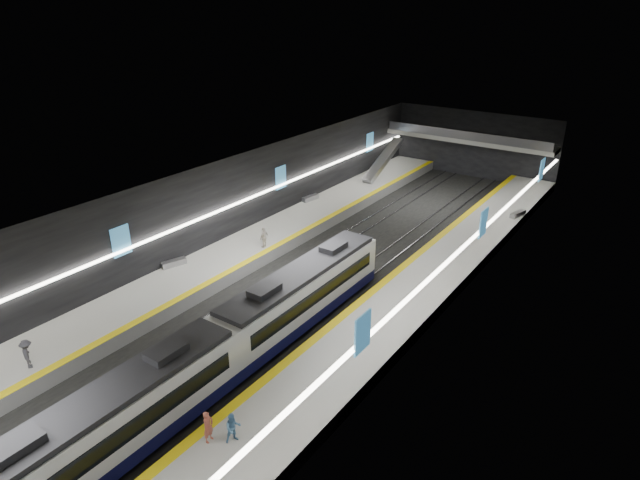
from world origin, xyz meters
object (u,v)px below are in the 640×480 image
Objects in this scene: bench_right_far at (518,214)px; passenger_right_b at (233,428)px; train at (223,347)px; escalator at (383,160)px; bench_left_far at (310,198)px; passenger_left_b at (28,354)px; passenger_left_a at (264,237)px; bench_left_near at (174,263)px; passenger_right_a at (208,427)px.

passenger_right_b is (-2.50, -36.74, 0.55)m from bench_right_far.
train is 38.13m from escalator.
passenger_left_b is at bearing -74.85° from bench_left_far.
bench_left_far is 1.11× the size of passenger_left_a.
escalator reaches higher than bench_left_near.
passenger_right_a is 1.16m from passenger_right_b.
bench_right_far is at bearing 71.27° from bench_left_near.
passenger_right_b is (14.50, -40.74, -1.11)m from escalator.
passenger_left_a is (1.55, -23.31, -1.01)m from escalator.
bench_left_far and bench_right_far have the same top height.
bench_right_far is (7.00, 32.79, -0.96)m from train.
bench_left_near is at bearing -53.21° from passenger_left_b.
passenger_right_a reaches higher than passenger_right_b.
escalator is 4.77× the size of passenger_right_a.
bench_left_far is (-12.00, 25.02, -0.96)m from train.
passenger_left_a is (-11.99, 18.08, 0.05)m from passenger_right_a.
bench_left_near is at bearing -110.88° from bench_right_far.
bench_left_near is 1.11× the size of passenger_left_b.
passenger_left_a is at bearing -86.20° from escalator.
escalator is at bearing 105.21° from train.
train is 15.91m from passenger_left_a.
bench_left_far is (-2.00, -11.77, -1.66)m from escalator.
passenger_left_a is (3.55, -11.54, 0.65)m from bench_left_far.
train is 3.76× the size of escalator.
passenger_right_a is 0.94× the size of passenger_left_a.
passenger_right_a is at bearing -52.44° from train.
escalator is 43.26m from passenger_right_b.
passenger_left_a is 1.00× the size of passenger_left_b.
escalator is at bearing 89.80° from bench_left_far.
bench_left_far is 1.11× the size of passenger_left_b.
bench_left_near is at bearing 150.67° from train.
passenger_right_b reaches higher than bench_left_near.
bench_right_far is at bearing -12.89° from passenger_right_a.
escalator is at bearing 51.73° from passenger_right_b.
passenger_left_a reaches higher than bench_right_far.
passenger_left_b is (3.15, -13.21, 0.65)m from bench_left_near.
passenger_right_b is (16.50, -10.70, 0.55)m from bench_left_near.
bench_left_near is 19.67m from passenger_right_b.
passenger_left_a reaches higher than bench_left_near.
passenger_left_b is (-0.40, -19.95, -0.00)m from passenger_left_a.
bench_right_far is at bearing -88.59° from passenger_left_b.
bench_left_near is 13.60m from passenger_left_b.
bench_left_far is at bearing -60.90° from passenger_left_b.
passenger_left_a is at bearing 25.95° from passenger_right_a.
passenger_right_b is at bearing -63.79° from passenger_right_a.
bench_right_far is at bearing 77.95° from train.
passenger_right_a is at bearing -80.07° from bench_right_far.
train is 27.76m from bench_left_far.
bench_left_far is 1.18× the size of passenger_right_a.
bench_left_near is 19.24m from passenger_right_a.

